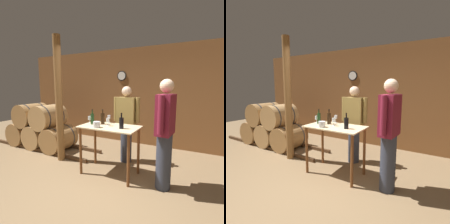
% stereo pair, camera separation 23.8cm
% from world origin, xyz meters
% --- Properties ---
extents(ground_plane, '(14.00, 14.00, 0.00)m').
position_xyz_m(ground_plane, '(0.00, 0.00, 0.00)').
color(ground_plane, brown).
extents(back_wall, '(8.40, 0.08, 2.70)m').
position_xyz_m(back_wall, '(-0.00, 2.81, 1.35)').
color(back_wall, brown).
rests_on(back_wall, ground_plane).
extents(barrel_rack, '(3.47, 0.77, 1.18)m').
position_xyz_m(barrel_rack, '(-2.53, 1.30, 0.52)').
color(barrel_rack, '#4C331E').
rests_on(barrel_rack, ground_plane).
extents(tasting_table, '(1.08, 0.62, 0.92)m').
position_xyz_m(tasting_table, '(-0.14, 0.83, 0.72)').
color(tasting_table, beige).
rests_on(tasting_table, ground_plane).
extents(wooden_post, '(0.16, 0.16, 2.70)m').
position_xyz_m(wooden_post, '(-1.42, 0.90, 1.35)').
color(wooden_post, brown).
rests_on(wooden_post, ground_plane).
extents(wine_bottle_far_left, '(0.07, 0.07, 0.29)m').
position_xyz_m(wine_bottle_far_left, '(-0.51, 0.83, 1.03)').
color(wine_bottle_far_left, '#193819').
rests_on(wine_bottle_far_left, tasting_table).
extents(wine_bottle_left, '(0.08, 0.08, 0.29)m').
position_xyz_m(wine_bottle_left, '(-0.34, 0.93, 1.03)').
color(wine_bottle_left, black).
rests_on(wine_bottle_left, tasting_table).
extents(wine_bottle_center, '(0.08, 0.08, 0.28)m').
position_xyz_m(wine_bottle_center, '(0.13, 0.77, 1.02)').
color(wine_bottle_center, black).
rests_on(wine_bottle_center, tasting_table).
extents(wine_glass_near_left, '(0.06, 0.06, 0.14)m').
position_xyz_m(wine_glass_near_left, '(-0.63, 0.90, 1.01)').
color(wine_glass_near_left, silver).
rests_on(wine_glass_near_left, tasting_table).
extents(wine_glass_near_center, '(0.06, 0.06, 0.16)m').
position_xyz_m(wine_glass_near_center, '(-0.29, 1.09, 1.03)').
color(wine_glass_near_center, silver).
rests_on(wine_glass_near_center, tasting_table).
extents(wine_glass_near_right, '(0.06, 0.06, 0.15)m').
position_xyz_m(wine_glass_near_right, '(-0.18, 0.85, 1.02)').
color(wine_glass_near_right, silver).
rests_on(wine_glass_near_right, tasting_table).
extents(ice_bucket, '(0.13, 0.13, 0.10)m').
position_xyz_m(ice_bucket, '(-0.30, 0.64, 0.97)').
color(ice_bucket, silver).
rests_on(ice_bucket, tasting_table).
extents(person_host, '(0.25, 0.59, 1.75)m').
position_xyz_m(person_host, '(0.85, 0.81, 0.93)').
color(person_host, '#333847').
rests_on(person_host, ground_plane).
extents(person_visitor_with_scarf, '(0.59, 0.24, 1.64)m').
position_xyz_m(person_visitor_with_scarf, '(-0.08, 1.49, 0.87)').
color(person_visitor_with_scarf, '#333847').
rests_on(person_visitor_with_scarf, ground_plane).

